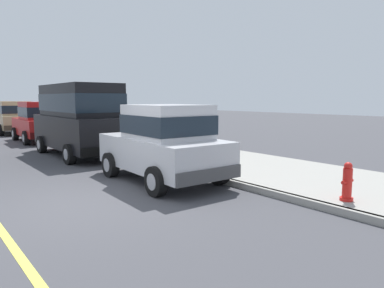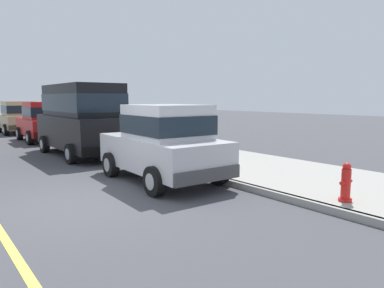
{
  "view_description": "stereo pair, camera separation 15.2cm",
  "coord_description": "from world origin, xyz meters",
  "px_view_note": "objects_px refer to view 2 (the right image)",
  "views": [
    {
      "loc": [
        -2.56,
        -6.47,
        2.02
      ],
      "look_at": [
        3.12,
        0.56,
        0.85
      ],
      "focal_mm": 32.76,
      "sensor_mm": 36.0,
      "label": 1
    },
    {
      "loc": [
        -2.44,
        -6.57,
        2.02
      ],
      "look_at": [
        3.12,
        0.56,
        0.85
      ],
      "focal_mm": 32.76,
      "sensor_mm": 36.0,
      "label": 2
    }
  ],
  "objects_px": {
    "dog_white": "(231,155)",
    "fire_hydrant": "(346,183)",
    "car_silver_hatchback": "(164,142)",
    "car_black_van": "(82,116)",
    "car_tan_hatchback": "(18,117)",
    "car_red_hatchback": "(44,121)"
  },
  "relations": [
    {
      "from": "dog_white",
      "to": "fire_hydrant",
      "type": "distance_m",
      "value": 3.96
    },
    {
      "from": "car_silver_hatchback",
      "to": "dog_white",
      "type": "bearing_deg",
      "value": -0.42
    },
    {
      "from": "dog_white",
      "to": "fire_hydrant",
      "type": "height_order",
      "value": "fire_hydrant"
    },
    {
      "from": "car_black_van",
      "to": "car_tan_hatchback",
      "type": "height_order",
      "value": "car_black_van"
    },
    {
      "from": "car_silver_hatchback",
      "to": "car_tan_hatchback",
      "type": "bearing_deg",
      "value": 90.23
    },
    {
      "from": "car_silver_hatchback",
      "to": "car_red_hatchback",
      "type": "relative_size",
      "value": 1.0
    },
    {
      "from": "car_tan_hatchback",
      "to": "fire_hydrant",
      "type": "xyz_separation_m",
      "value": [
        1.5,
        -19.27,
        -0.5
      ]
    },
    {
      "from": "fire_hydrant",
      "to": "car_tan_hatchback",
      "type": "bearing_deg",
      "value": 94.44
    },
    {
      "from": "car_silver_hatchback",
      "to": "car_black_van",
      "type": "height_order",
      "value": "car_black_van"
    },
    {
      "from": "dog_white",
      "to": "car_tan_hatchback",
      "type": "bearing_deg",
      "value": 98.61
    },
    {
      "from": "car_silver_hatchback",
      "to": "dog_white",
      "type": "height_order",
      "value": "car_silver_hatchback"
    },
    {
      "from": "car_red_hatchback",
      "to": "car_black_van",
      "type": "bearing_deg",
      "value": -90.7
    },
    {
      "from": "car_silver_hatchback",
      "to": "car_tan_hatchback",
      "type": "relative_size",
      "value": 1.01
    },
    {
      "from": "car_red_hatchback",
      "to": "car_tan_hatchback",
      "type": "bearing_deg",
      "value": 90.75
    },
    {
      "from": "car_red_hatchback",
      "to": "car_silver_hatchback",
      "type": "bearing_deg",
      "value": -90.02
    },
    {
      "from": "car_silver_hatchback",
      "to": "dog_white",
      "type": "xyz_separation_m",
      "value": [
        2.27,
        -0.02,
        -0.55
      ]
    },
    {
      "from": "car_tan_hatchback",
      "to": "fire_hydrant",
      "type": "distance_m",
      "value": 19.34
    },
    {
      "from": "fire_hydrant",
      "to": "car_black_van",
      "type": "bearing_deg",
      "value": 99.37
    },
    {
      "from": "car_silver_hatchback",
      "to": "fire_hydrant",
      "type": "height_order",
      "value": "car_silver_hatchback"
    },
    {
      "from": "car_tan_hatchback",
      "to": "fire_hydrant",
      "type": "height_order",
      "value": "car_tan_hatchback"
    },
    {
      "from": "car_tan_hatchback",
      "to": "fire_hydrant",
      "type": "relative_size",
      "value": 5.28
    },
    {
      "from": "car_tan_hatchback",
      "to": "dog_white",
      "type": "height_order",
      "value": "car_tan_hatchback"
    }
  ]
}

